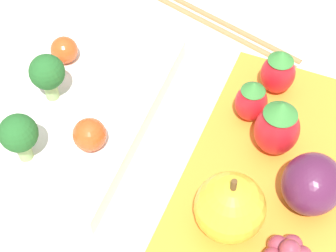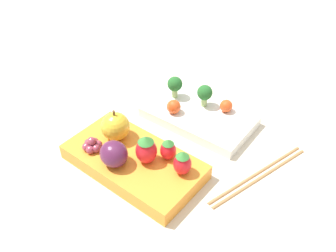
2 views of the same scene
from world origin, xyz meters
name	(u,v)px [view 1 (image 1 of 2)]	position (x,y,z in m)	size (l,w,h in m)	color
ground_plane	(168,152)	(0.00, 0.00, 0.00)	(4.00, 4.00, 0.00)	beige
bento_box_savoury	(81,108)	(0.00, 0.08, 0.01)	(0.22, 0.14, 0.02)	white
bento_box_fruit	(265,187)	(0.00, -0.09, 0.01)	(0.24, 0.14, 0.03)	orange
broccoli_floret_0	(19,134)	(-0.07, 0.09, 0.05)	(0.03, 0.03, 0.05)	#93B770
broccoli_floret_1	(47,73)	(-0.01, 0.11, 0.05)	(0.03, 0.03, 0.05)	#93B770
cherry_tomato_0	(90,135)	(-0.03, 0.05, 0.03)	(0.03, 0.03, 0.03)	#DB4C1E
cherry_tomato_1	(64,50)	(0.04, 0.12, 0.03)	(0.02, 0.02, 0.02)	#DB4C1E
apple	(230,208)	(-0.05, -0.07, 0.05)	(0.05, 0.05, 0.06)	gold
strawberry_0	(278,71)	(0.08, -0.06, 0.05)	(0.03, 0.03, 0.04)	red
strawberry_1	(277,127)	(0.02, -0.08, 0.05)	(0.03, 0.03, 0.05)	red
strawberry_2	(251,100)	(0.04, -0.05, 0.05)	(0.03, 0.03, 0.04)	red
plum	(312,184)	(-0.01, -0.12, 0.05)	(0.05, 0.04, 0.04)	#511E42
chopsticks_pair	(207,17)	(0.16, 0.04, 0.00)	(0.06, 0.21, 0.01)	#A37547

